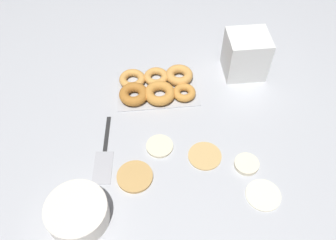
# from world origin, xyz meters

# --- Properties ---
(ground_plane) EXTENTS (3.00, 3.00, 0.00)m
(ground_plane) POSITION_xyz_m (0.00, 0.00, 0.00)
(ground_plane) COLOR #B2B5BA
(pancake_0) EXTENTS (0.09, 0.09, 0.01)m
(pancake_0) POSITION_xyz_m (0.06, 0.02, 0.01)
(pancake_0) COLOR beige
(pancake_0) RESTS_ON ground_plane
(pancake_1) EXTENTS (0.11, 0.11, 0.01)m
(pancake_1) POSITION_xyz_m (-0.09, 0.07, 0.00)
(pancake_1) COLOR tan
(pancake_1) RESTS_ON ground_plane
(pancake_2) EXTENTS (0.12, 0.12, 0.01)m
(pancake_2) POSITION_xyz_m (0.15, 0.12, 0.01)
(pancake_2) COLOR tan
(pancake_2) RESTS_ON ground_plane
(pancake_3) EXTENTS (0.08, 0.08, 0.02)m
(pancake_3) POSITION_xyz_m (-0.21, 0.12, 0.01)
(pancake_3) COLOR beige
(pancake_3) RESTS_ON ground_plane
(pancake_4) EXTENTS (0.11, 0.11, 0.01)m
(pancake_4) POSITION_xyz_m (-0.24, 0.23, 0.00)
(pancake_4) COLOR silver
(pancake_4) RESTS_ON ground_plane
(donut_tray) EXTENTS (0.31, 0.21, 0.04)m
(donut_tray) POSITION_xyz_m (0.05, -0.25, 0.02)
(donut_tray) COLOR #ADAFB5
(donut_tray) RESTS_ON ground_plane
(batter_bowl) EXTENTS (0.18, 0.18, 0.07)m
(batter_bowl) POSITION_xyz_m (0.31, 0.24, 0.03)
(batter_bowl) COLOR silver
(batter_bowl) RESTS_ON ground_plane
(container_stack) EXTENTS (0.16, 0.14, 0.17)m
(container_stack) POSITION_xyz_m (-0.30, -0.32, 0.08)
(container_stack) COLOR white
(container_stack) RESTS_ON ground_plane
(spatula) EXTENTS (0.07, 0.27, 0.01)m
(spatula) POSITION_xyz_m (0.25, 0.05, 0.00)
(spatula) COLOR black
(spatula) RESTS_ON ground_plane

